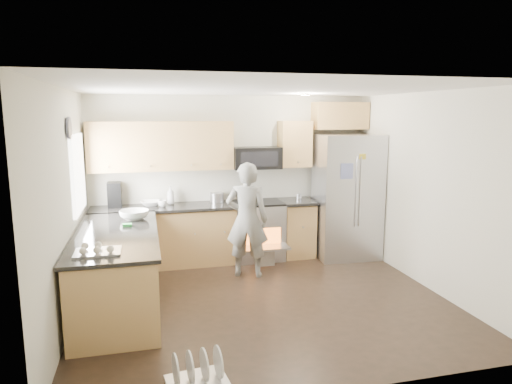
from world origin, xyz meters
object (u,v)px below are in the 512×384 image
object	(u,v)px
person	(247,220)
stove_range	(258,217)
refrigerator	(347,197)
dish_rack	(198,376)

from	to	relation	value
person	stove_range	bearing A→B (deg)	-96.79
refrigerator	dish_rack	size ratio (longest dim) A/B	3.51
stove_range	person	size ratio (longest dim) A/B	1.09
person	dish_rack	distance (m)	2.84
stove_range	dish_rack	xyz separation A→B (m)	(-1.37, -3.31, -0.59)
stove_range	person	bearing A→B (deg)	-114.81
stove_range	refrigerator	world-z (taller)	refrigerator
stove_range	refrigerator	distance (m)	1.48
dish_rack	refrigerator	bearing A→B (deg)	47.66
refrigerator	person	distance (m)	1.86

